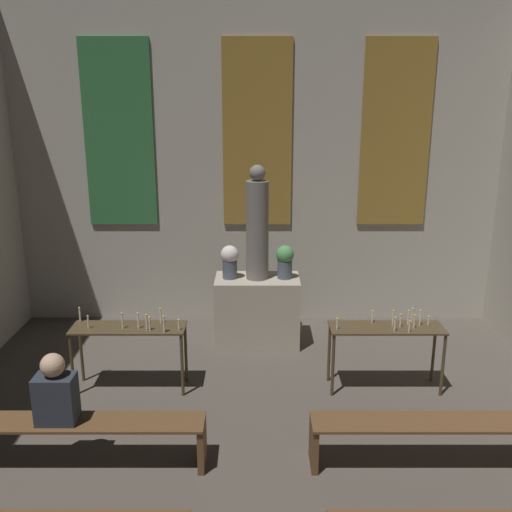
% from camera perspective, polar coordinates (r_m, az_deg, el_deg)
% --- Properties ---
extents(wall_back, '(7.28, 0.16, 4.68)m').
position_cam_1_polar(wall_back, '(8.40, -0.03, 9.11)').
color(wall_back, '#B2AD9E').
rests_on(wall_back, ground_plane).
extents(altar, '(1.14, 0.65, 0.95)m').
position_cam_1_polar(altar, '(7.90, -0.02, -5.48)').
color(altar, '#ADA38E').
rests_on(altar, ground_plane).
extents(statue, '(0.30, 0.30, 1.53)m').
position_cam_1_polar(statue, '(7.56, -0.02, 2.96)').
color(statue, slate).
rests_on(statue, altar).
extents(flower_vase_left, '(0.24, 0.24, 0.45)m').
position_cam_1_polar(flower_vase_left, '(7.68, -2.79, -0.45)').
color(flower_vase_left, '#4C5666').
rests_on(flower_vase_left, altar).
extents(flower_vase_right, '(0.24, 0.24, 0.45)m').
position_cam_1_polar(flower_vase_right, '(7.68, 2.76, -0.45)').
color(flower_vase_right, '#4C5666').
rests_on(flower_vase_right, altar).
extents(candle_rack_left, '(1.31, 0.41, 0.98)m').
position_cam_1_polar(candle_rack_left, '(6.79, -12.68, -7.75)').
color(candle_rack_left, '#473823').
rests_on(candle_rack_left, ground_plane).
extents(candle_rack_right, '(1.31, 0.41, 0.97)m').
position_cam_1_polar(candle_rack_right, '(6.80, 12.80, -7.72)').
color(candle_rack_right, '#473823').
rests_on(candle_rack_right, ground_plane).
extents(pew_back_left, '(2.26, 0.36, 0.46)m').
position_cam_1_polar(pew_back_left, '(5.72, -17.11, -16.53)').
color(pew_back_left, brown).
rests_on(pew_back_left, ground_plane).
extents(pew_back_right, '(2.26, 0.36, 0.46)m').
position_cam_1_polar(pew_back_right, '(5.73, 17.19, -16.47)').
color(pew_back_right, brown).
rests_on(pew_back_right, ground_plane).
extents(person_seated, '(0.36, 0.24, 0.67)m').
position_cam_1_polar(person_seated, '(5.58, -19.56, -12.72)').
color(person_seated, '#282D38').
rests_on(person_seated, pew_back_left).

